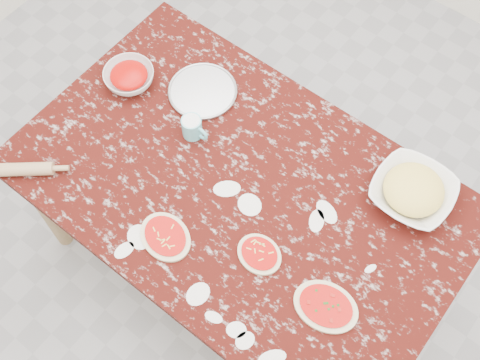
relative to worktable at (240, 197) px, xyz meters
name	(u,v)px	position (x,y,z in m)	size (l,w,h in m)	color
ground	(240,261)	(0.00, 0.00, -0.67)	(4.00, 4.00, 0.00)	gray
worktable	(240,197)	(0.00, 0.00, 0.00)	(1.60, 1.00, 0.75)	black
pizza_tray	(203,92)	(-0.37, 0.24, 0.09)	(0.26, 0.26, 0.01)	#B2B2B7
sauce_bowl	(129,77)	(-0.62, 0.10, 0.11)	(0.20, 0.20, 0.06)	white
cheese_bowl	(412,192)	(0.50, 0.34, 0.12)	(0.28, 0.28, 0.07)	white
flour_mug	(193,127)	(-0.27, 0.07, 0.13)	(0.11, 0.08, 0.09)	#66C5D0
pizza_left	(166,237)	(-0.08, -0.31, 0.09)	(0.23, 0.19, 0.02)	beige
pizza_mid	(259,254)	(0.21, -0.16, 0.09)	(0.17, 0.15, 0.02)	beige
pizza_right	(326,306)	(0.49, -0.18, 0.09)	(0.24, 0.20, 0.02)	beige
rolling_pin	(19,169)	(-0.66, -0.44, 0.11)	(0.05, 0.05, 0.24)	tan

